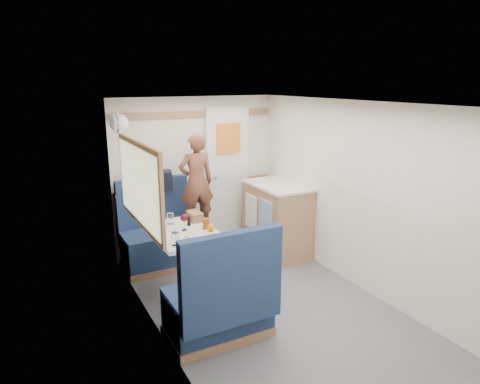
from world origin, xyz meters
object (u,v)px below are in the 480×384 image
duffel_bag (153,180)px  bread_loaf (194,216)px  person (196,182)px  cheese_block (198,239)px  bench_near (221,307)px  tumbler_left (175,239)px  dinette_table (184,245)px  galley_counter (276,218)px  wine_glass (184,219)px  salt_grinder (175,231)px  orange_fruit (211,228)px  pepper_grinder (189,221)px  bench_far (160,242)px  tray (208,238)px  tumbler_mid (170,218)px  beer_glass (206,224)px  dome_light (119,123)px

duffel_bag → bread_loaf: bearing=-62.8°
person → cheese_block: size_ratio=11.12×
bench_near → duffel_bag: 2.11m
person → tumbler_left: bearing=62.8°
dinette_table → tumbler_left: bearing=-122.2°
galley_counter → bench_near: bearing=-136.1°
wine_glass → salt_grinder: wine_glass is taller
cheese_block → orange_fruit: bearing=40.7°
orange_fruit → pepper_grinder: size_ratio=0.73×
person → tumbler_left: 1.24m
tumbler_left → cheese_block: bearing=-14.9°
bench_far → bread_loaf: (0.23, -0.60, 0.47)m
person → salt_grinder: bearing=59.8°
tray → pepper_grinder: bearing=92.0°
dinette_table → tumbler_mid: tumbler_mid is taller
beer_glass → pepper_grinder: bearing=123.5°
bench_far → pepper_grinder: 0.88m
tumbler_mid → beer_glass: bearing=-50.4°
orange_fruit → salt_grinder: bearing=165.1°
bench_near → tumbler_left: size_ratio=8.83×
galley_counter → bread_loaf: bearing=-167.2°
salt_grinder → dome_light: bearing=106.2°
duffel_bag → dinette_table: bearing=-77.3°
bench_far → wine_glass: size_ratio=6.25×
duffel_bag → bread_loaf: (0.20, -0.85, -0.24)m
dinette_table → orange_fruit: orange_fruit is taller
dinette_table → person: bearing=58.7°
bench_far → wine_glass: (0.01, -0.84, 0.54)m
bench_near → galley_counter: (1.47, 1.41, 0.17)m
bench_far → person: person is taller
dinette_table → beer_glass: (0.22, -0.04, 0.21)m
bench_near → bread_loaf: 1.24m
tray → bread_loaf: 0.60m
dinette_table → duffel_bag: bearing=88.6°
dinette_table → bench_near: 0.90m
person → tumbler_mid: (-0.48, -0.44, -0.25)m
dinette_table → tumbler_left: (-0.20, -0.32, 0.21)m
dinette_table → cheese_block: size_ratio=8.82×
bread_loaf → wine_glass: bearing=-130.4°
dinette_table → bread_loaf: (0.22, 0.27, 0.20)m
tray → orange_fruit: size_ratio=5.09×
person → wine_glass: person is taller
bench_near → bread_loaf: bench_near is taller
bench_far → bench_near: 1.73m
dome_light → beer_glass: dome_light is taller
dinette_table → tumbler_left: 0.43m
person → beer_glass: person is taller
duffel_bag → tumbler_left: duffel_bag is taller
bench_near → tumbler_left: bearing=110.2°
tray → orange_fruit: (0.10, 0.15, 0.05)m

